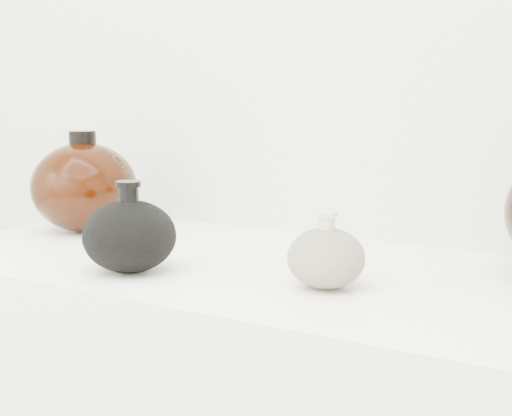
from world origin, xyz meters
The scene contains 3 objects.
black_gourd_vase centered at (-0.18, 0.81, 0.95)m, with size 0.13×0.13×0.13m.
cream_gourd_vase centered at (0.10, 0.88, 0.94)m, with size 0.11×0.11×0.10m.
left_round_pot centered at (-0.46, 1.01, 0.98)m, with size 0.26×0.26×0.19m.
Camera 1 is at (0.49, 0.04, 1.16)m, focal length 50.00 mm.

